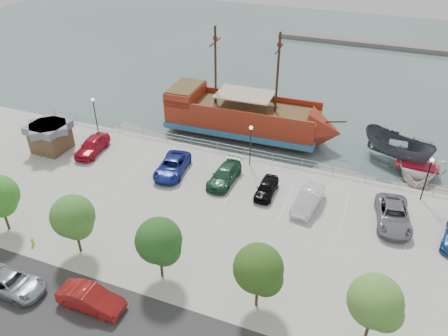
% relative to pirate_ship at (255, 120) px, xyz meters
% --- Properties ---
extents(ground, '(160.00, 160.00, 0.00)m').
position_rel_pirate_ship_xyz_m(ground, '(1.99, -14.02, -2.14)').
color(ground, '#435C59').
extents(sidewalk, '(100.00, 4.00, 0.05)m').
position_rel_pirate_ship_xyz_m(sidewalk, '(1.99, -24.02, -1.12)').
color(sidewalk, '#B3B099').
rests_on(sidewalk, land_slab).
extents(seawall_railing, '(50.00, 0.06, 1.00)m').
position_rel_pirate_ship_xyz_m(seawall_railing, '(1.99, -6.22, -0.61)').
color(seawall_railing, gray).
rests_on(seawall_railing, land_slab).
extents(far_shore, '(40.00, 3.00, 0.80)m').
position_rel_pirate_ship_xyz_m(far_shore, '(11.99, 40.98, -1.74)').
color(far_shore, slate).
rests_on(far_shore, ground).
extents(pirate_ship, '(20.36, 6.23, 12.77)m').
position_rel_pirate_ship_xyz_m(pirate_ship, '(0.00, 0.00, 0.00)').
color(pirate_ship, maroon).
rests_on(pirate_ship, ground).
extents(patrol_boat, '(8.22, 6.26, 3.00)m').
position_rel_pirate_ship_xyz_m(patrol_boat, '(15.52, -0.02, -0.64)').
color(patrol_boat, '#3F454C').
rests_on(patrol_boat, ground).
extents(speedboat, '(5.80, 7.93, 1.60)m').
position_rel_pirate_ship_xyz_m(speedboat, '(17.65, -1.84, -1.34)').
color(speedboat, silver).
rests_on(speedboat, ground).
extents(dock_west, '(7.84, 3.57, 0.43)m').
position_rel_pirate_ship_xyz_m(dock_west, '(-11.95, -4.82, -1.92)').
color(dock_west, gray).
rests_on(dock_west, ground).
extents(dock_mid, '(6.36, 2.42, 0.35)m').
position_rel_pirate_ship_xyz_m(dock_mid, '(10.97, -4.82, -1.96)').
color(dock_mid, gray).
rests_on(dock_mid, ground).
extents(dock_east, '(7.77, 3.81, 0.43)m').
position_rel_pirate_ship_xyz_m(dock_east, '(19.30, -4.82, -1.93)').
color(dock_east, gray).
rests_on(dock_east, ground).
extents(shed, '(3.74, 3.74, 2.98)m').
position_rel_pirate_ship_xyz_m(shed, '(-18.32, -12.31, 0.45)').
color(shed, brown).
rests_on(shed, land_slab).
extents(street_van, '(4.86, 2.26, 1.35)m').
position_rel_pirate_ship_xyz_m(street_van, '(-7.92, -28.88, -0.46)').
color(street_van, '#8B969E').
rests_on(street_van, street).
extents(street_sedan, '(4.55, 1.61, 1.50)m').
position_rel_pirate_ship_xyz_m(street_sedan, '(-2.05, -28.08, -0.39)').
color(street_sedan, maroon).
rests_on(street_sedan, street).
extents(fire_hydrant, '(0.24, 0.24, 0.71)m').
position_rel_pirate_ship_xyz_m(fire_hydrant, '(-9.84, -24.82, -0.76)').
color(fire_hydrant, yellow).
rests_on(fire_hydrant, sidewalk).
extents(lamp_post_left, '(0.36, 0.36, 4.28)m').
position_rel_pirate_ship_xyz_m(lamp_post_left, '(-16.01, -7.52, 1.80)').
color(lamp_post_left, black).
rests_on(lamp_post_left, land_slab).
extents(lamp_post_mid, '(0.36, 0.36, 4.28)m').
position_rel_pirate_ship_xyz_m(lamp_post_mid, '(1.99, -7.52, 1.80)').
color(lamp_post_mid, black).
rests_on(lamp_post_mid, land_slab).
extents(lamp_post_right, '(0.36, 0.36, 4.28)m').
position_rel_pirate_ship_xyz_m(lamp_post_right, '(17.99, -7.52, 1.80)').
color(lamp_post_right, black).
rests_on(lamp_post_right, land_slab).
extents(tree_c, '(3.30, 3.20, 5.00)m').
position_rel_pirate_ship_xyz_m(tree_c, '(-5.87, -24.09, 2.16)').
color(tree_c, '#473321').
rests_on(tree_c, sidewalk).
extents(tree_d, '(3.30, 3.20, 5.00)m').
position_rel_pirate_ship_xyz_m(tree_d, '(1.13, -24.09, 2.16)').
color(tree_d, '#473321').
rests_on(tree_d, sidewalk).
extents(tree_e, '(3.30, 3.20, 5.00)m').
position_rel_pirate_ship_xyz_m(tree_e, '(8.13, -24.09, 2.16)').
color(tree_e, '#473321').
rests_on(tree_e, sidewalk).
extents(tree_f, '(3.30, 3.20, 5.00)m').
position_rel_pirate_ship_xyz_m(tree_f, '(15.13, -24.09, 2.16)').
color(tree_f, '#473321').
rests_on(tree_f, sidewalk).
extents(parked_car_a, '(2.50, 5.08, 1.67)m').
position_rel_pirate_ship_xyz_m(parked_car_a, '(-13.98, -11.29, -0.31)').
color(parked_car_a, '#AF1526').
rests_on(parked_car_a, land_slab).
extents(parked_car_c, '(3.20, 5.67, 1.49)m').
position_rel_pirate_ship_xyz_m(parked_car_c, '(-4.49, -11.72, -0.39)').
color(parked_car_c, navy).
rests_on(parked_car_c, land_slab).
extents(parked_car_d, '(2.23, 5.06, 1.45)m').
position_rel_pirate_ship_xyz_m(parked_car_d, '(0.74, -11.29, -0.42)').
color(parked_car_d, '#1F4E32').
rests_on(parked_car_d, land_slab).
extents(parked_car_e, '(1.63, 3.91, 1.32)m').
position_rel_pirate_ship_xyz_m(parked_car_e, '(4.98, -11.77, -0.48)').
color(parked_car_e, black).
rests_on(parked_car_e, land_slab).
extents(parked_car_f, '(2.23, 4.93, 1.57)m').
position_rel_pirate_ship_xyz_m(parked_car_f, '(8.84, -12.27, -0.35)').
color(parked_car_f, white).
rests_on(parked_car_f, land_slab).
extents(parked_car_g, '(3.37, 5.91, 1.56)m').
position_rel_pirate_ship_xyz_m(parked_car_g, '(15.80, -11.87, -0.36)').
color(parked_car_g, gray).
rests_on(parked_car_g, land_slab).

